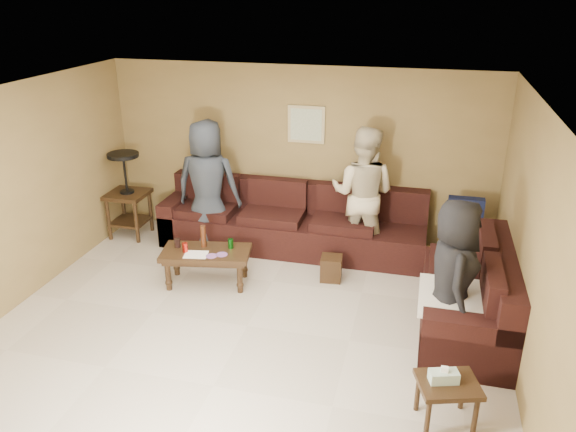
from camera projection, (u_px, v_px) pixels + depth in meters
The scene contains 10 objects.
room at pixel (243, 184), 5.56m from camera, with size 5.60×5.50×2.50m.
sectional_sofa at pixel (343, 249), 7.25m from camera, with size 4.65×2.90×0.97m.
coffee_table at pixel (206, 255), 6.94m from camera, with size 1.16×0.73×0.73m.
end_table_left at pixel (127, 193), 8.20m from camera, with size 0.56×0.56×1.27m.
side_table_right at pixel (447, 387), 4.71m from camera, with size 0.60×0.54×0.56m.
waste_bin at pixel (331, 268), 7.12m from camera, with size 0.26×0.26×0.31m, color #311F10.
wall_art at pixel (306, 124), 7.74m from camera, with size 0.52×0.04×0.52m.
person_left at pixel (208, 185), 7.77m from camera, with size 0.90×0.58×1.83m, color #272D36.
person_middle at pixel (363, 194), 7.46m from camera, with size 0.89×0.69×1.83m, color beige.
person_right at pixel (452, 277), 5.55m from camera, with size 0.79×0.52×1.62m, color black.
Camera 1 is at (1.73, -4.99, 3.50)m, focal length 35.00 mm.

